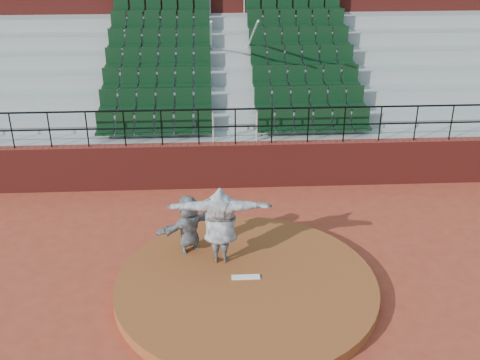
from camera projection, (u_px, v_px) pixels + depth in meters
name	position (u px, v px, depth m)	size (l,w,h in m)	color
ground	(246.00, 292.00, 12.67)	(90.00, 90.00, 0.00)	#A03924
pitchers_mound	(246.00, 287.00, 12.61)	(5.50, 5.50, 0.25)	brown
pitching_rubber	(246.00, 277.00, 12.69)	(0.60, 0.15, 0.03)	white
boundary_wall	(235.00, 165.00, 16.87)	(24.00, 0.30, 1.30)	maroon
wall_railing	(235.00, 119.00, 16.26)	(24.04, 0.05, 1.03)	black
seating_deck	(230.00, 97.00, 19.79)	(24.00, 5.97, 4.63)	gray
press_box_facade	(226.00, 9.00, 22.41)	(24.00, 3.00, 7.10)	maroon
pitcher	(220.00, 225.00, 12.90)	(2.21, 0.60, 1.80)	black
fielder	(189.00, 228.00, 13.44)	(1.49, 0.48, 1.61)	black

